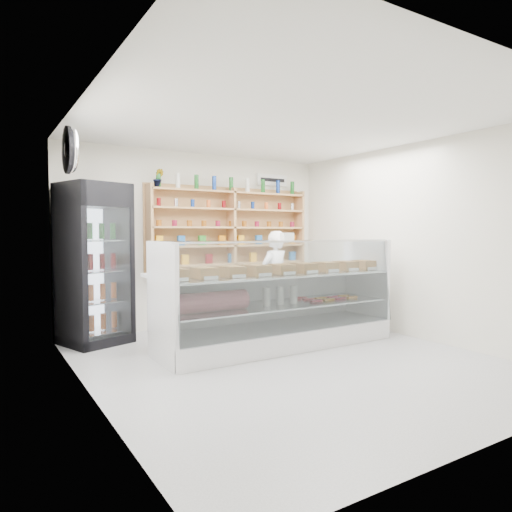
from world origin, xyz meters
TOP-DOWN VIEW (x-y plane):
  - room at (0.00, 0.00)m, footprint 5.00×5.00m
  - display_counter at (0.28, 0.67)m, footprint 3.27×0.98m
  - shop_worker at (0.90, 1.66)m, footprint 0.64×0.50m
  - drinks_cooler at (-1.76, 2.10)m, footprint 0.99×0.98m
  - wall_shelving at (0.50, 2.34)m, footprint 2.84×0.28m
  - potted_plant at (-0.75, 2.34)m, footprint 0.19×0.17m
  - security_mirror at (-2.17, 1.20)m, footprint 0.15×0.50m
  - wall_sign at (1.40, 2.47)m, footprint 0.62×0.03m

SIDE VIEW (x-z plane):
  - display_counter at x=0.28m, z-range -0.33..1.09m
  - shop_worker at x=0.90m, z-range 0.00..1.54m
  - drinks_cooler at x=-1.76m, z-range 0.00..2.19m
  - room at x=0.00m, z-range -1.10..3.90m
  - wall_shelving at x=0.50m, z-range 0.93..2.26m
  - potted_plant at x=-0.75m, z-range 2.20..2.48m
  - security_mirror at x=-2.17m, z-range 2.20..2.70m
  - wall_sign at x=1.40m, z-range 2.35..2.55m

